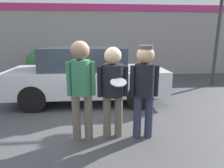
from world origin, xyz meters
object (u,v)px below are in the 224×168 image
object	(u,v)px
person_middle_with_frisbee	(113,85)
shrub	(42,65)
person_left	(81,82)
person_right	(144,84)
parked_car_near	(87,75)

from	to	relation	value
person_middle_with_frisbee	shrub	bearing A→B (deg)	116.05
person_left	person_middle_with_frisbee	distance (m)	0.57
person_right	shrub	distance (m)	6.42
person_right	shrub	bearing A→B (deg)	120.29
person_left	person_middle_with_frisbee	xyz separation A→B (m)	(0.57, 0.07, -0.07)
person_middle_with_frisbee	parked_car_near	bearing A→B (deg)	104.16
person_middle_with_frisbee	person_right	xyz separation A→B (m)	(0.56, -0.08, 0.02)
person_left	person_middle_with_frisbee	bearing A→B (deg)	6.68
person_middle_with_frisbee	shrub	distance (m)	6.08
person_left	person_right	xyz separation A→B (m)	(1.13, -0.01, -0.04)
parked_car_near	shrub	distance (m)	3.85
person_middle_with_frisbee	person_right	bearing A→B (deg)	-7.72
person_left	shrub	world-z (taller)	person_left
person_middle_with_frisbee	person_right	world-z (taller)	person_right
person_left	parked_car_near	distance (m)	2.31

